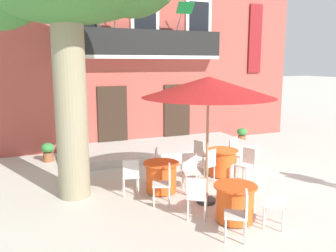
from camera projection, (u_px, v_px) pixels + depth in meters
name	position (u px, v px, depth m)	size (l,w,h in m)	color
ground_plane	(236.00, 181.00, 9.55)	(120.00, 120.00, 0.00)	beige
building_facade	(130.00, 48.00, 14.92)	(13.00, 5.09, 7.50)	#B24C42
entrance_step_platform	(158.00, 149.00, 12.58)	(6.68, 2.59, 0.25)	silver
cafe_table_near_tree	(235.00, 203.00, 7.04)	(0.86, 0.86, 0.76)	#EA561E
cafe_chair_near_tree_0	(236.00, 184.00, 7.74)	(0.56, 0.56, 0.91)	silver
cafe_chair_near_tree_1	(197.00, 195.00, 7.09)	(0.56, 0.56, 0.91)	silver
cafe_chair_near_tree_2	(240.00, 212.00, 6.27)	(0.55, 0.55, 0.91)	silver
cafe_chair_near_tree_3	(275.00, 200.00, 6.84)	(0.56, 0.56, 0.91)	silver
cafe_table_middle	(161.00, 177.00, 8.64)	(0.86, 0.86, 0.76)	#EA561E
cafe_chair_middle_0	(165.00, 182.00, 7.87)	(0.52, 0.52, 0.91)	silver
cafe_chair_middle_1	(190.00, 169.00, 8.81)	(0.48, 0.48, 0.91)	silver
cafe_chair_middle_2	(160.00, 163.00, 9.35)	(0.53, 0.53, 0.91)	silver
cafe_chair_middle_3	(131.00, 174.00, 8.40)	(0.47, 0.47, 0.91)	silver
cafe_table_front	(222.00, 162.00, 9.90)	(0.86, 0.86, 0.76)	#EA561E
cafe_chair_front_0	(201.00, 153.00, 10.39)	(0.50, 0.50, 0.91)	silver
cafe_chair_front_1	(208.00, 163.00, 9.31)	(0.52, 0.52, 0.91)	silver
cafe_chair_front_2	(247.00, 163.00, 9.38)	(0.51, 0.51, 0.91)	silver
cafe_chair_front_3	(236.00, 152.00, 10.44)	(0.52, 0.52, 0.91)	silver
cafe_umbrella	(208.00, 88.00, 7.61)	(2.90, 2.90, 2.85)	#997A56
ground_planter_left	(48.00, 151.00, 11.36)	(0.42, 0.42, 0.61)	#995638
ground_planter_right	(242.00, 134.00, 14.14)	(0.42, 0.42, 0.57)	#995638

